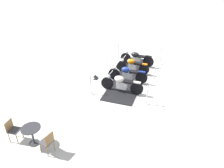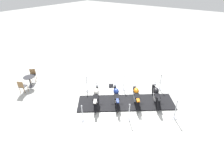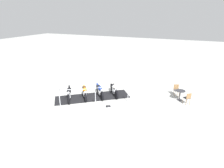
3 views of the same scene
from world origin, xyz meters
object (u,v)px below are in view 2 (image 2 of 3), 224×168
(motorcycle_cream, at_px, (96,96))
(cafe_chair_across_table, at_px, (33,74))
(stanchion_right_rear, at_px, (87,86))
(stanchion_left_rear, at_px, (82,115))
(stanchion_right_front, at_px, (160,84))
(info_placard, at_px, (111,86))
(stanchion_right_mid, at_px, (124,85))
(stanchion_left_mid, at_px, (129,115))
(motorcycle_black, at_px, (156,95))
(stanchion_left_front, at_px, (175,113))
(motorcycle_copper, at_px, (136,95))
(motorcycle_navy, at_px, (116,96))
(cafe_table, at_px, (29,79))
(cafe_chair_near_table, at_px, (22,86))

(motorcycle_cream, xyz_separation_m, cafe_chair_across_table, (-0.59, 5.47, 0.01))
(stanchion_right_rear, bearing_deg, motorcycle_cream, -116.66)
(motorcycle_cream, height_order, stanchion_left_rear, motorcycle_cream)
(stanchion_right_front, height_order, info_placard, stanchion_right_front)
(cafe_chair_across_table, bearing_deg, motorcycle_cream, 53.62)
(stanchion_right_mid, distance_m, info_placard, 0.98)
(info_placard, bearing_deg, stanchion_left_mid, -75.96)
(motorcycle_black, bearing_deg, stanchion_left_mid, 134.69)
(stanchion_left_mid, bearing_deg, stanchion_left_front, -51.85)
(stanchion_right_front, height_order, stanchion_left_mid, stanchion_right_front)
(motorcycle_copper, distance_m, stanchion_left_rear, 3.37)
(stanchion_right_front, bearing_deg, stanchion_right_mid, 128.15)
(motorcycle_black, relative_size, stanchion_right_front, 1.74)
(motorcycle_copper, relative_size, motorcycle_navy, 0.97)
(stanchion_right_front, distance_m, cafe_table, 8.84)
(info_placard, bearing_deg, stanchion_left_rear, -115.86)
(motorcycle_black, height_order, stanchion_right_mid, motorcycle_black)
(motorcycle_black, relative_size, info_placard, 5.03)
(motorcycle_cream, bearing_deg, stanchion_right_mid, -49.32)
(stanchion_right_front, bearing_deg, motorcycle_cream, 146.89)
(motorcycle_cream, xyz_separation_m, stanchion_left_mid, (-0.08, -2.31, -0.22))
(info_placard, height_order, cafe_chair_across_table, cafe_chair_across_table)
(motorcycle_black, height_order, motorcycle_navy, motorcycle_black)
(stanchion_left_rear, height_order, cafe_chair_across_table, stanchion_left_rear)
(cafe_table, bearing_deg, stanchion_right_mid, -57.85)
(motorcycle_black, height_order, stanchion_left_mid, motorcycle_black)
(stanchion_right_rear, height_order, stanchion_right_front, stanchion_right_front)
(stanchion_left_mid, bearing_deg, stanchion_left_rear, 128.15)
(motorcycle_cream, bearing_deg, stanchion_left_mid, -128.36)
(stanchion_left_mid, bearing_deg, stanchion_right_front, -1.74)
(cafe_chair_near_table, bearing_deg, stanchion_left_front, -93.85)
(motorcycle_navy, relative_size, info_placard, 4.72)
(stanchion_right_front, bearing_deg, motorcycle_black, -166.96)
(stanchion_right_mid, distance_m, stanchion_left_front, 3.80)
(stanchion_left_rear, relative_size, info_placard, 2.64)
(motorcycle_black, bearing_deg, motorcycle_navy, 94.58)
(cafe_table, bearing_deg, stanchion_right_rear, -61.52)
(motorcycle_copper, distance_m, stanchion_right_front, 2.34)
(motorcycle_cream, height_order, stanchion_left_front, stanchion_left_front)
(motorcycle_copper, bearing_deg, stanchion_left_front, -126.72)
(motorcycle_navy, relative_size, stanchion_left_rear, 1.79)
(motorcycle_cream, xyz_separation_m, stanchion_right_mid, (2.21, -0.51, -0.14))
(motorcycle_cream, relative_size, cafe_chair_near_table, 2.10)
(motorcycle_copper, height_order, motorcycle_cream, motorcycle_cream)
(motorcycle_copper, xyz_separation_m, stanchion_left_rear, (-3.04, 1.47, -0.14))
(stanchion_right_front, bearing_deg, info_placard, 121.13)
(stanchion_right_mid, bearing_deg, motorcycle_navy, -164.36)
(motorcycle_navy, distance_m, cafe_chair_near_table, 6.11)
(stanchion_right_front, bearing_deg, stanchion_left_mid, 178.26)
(motorcycle_black, bearing_deg, motorcycle_copper, 95.09)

